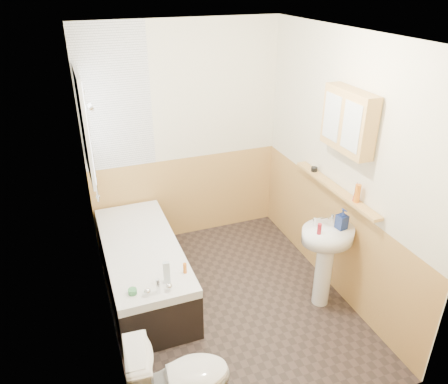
{
  "coord_description": "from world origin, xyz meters",
  "views": [
    {
      "loc": [
        -1.22,
        -3.09,
        2.91
      ],
      "look_at": [
        0.0,
        0.15,
        1.15
      ],
      "focal_mm": 35.0,
      "sensor_mm": 36.0,
      "label": 1
    }
  ],
  "objects_px": {
    "bathtub": "(143,266)",
    "pine_shelf": "(335,188)",
    "medicine_cabinet": "(348,121)",
    "sink": "(326,251)",
    "toilet": "(180,380)"
  },
  "relations": [
    {
      "from": "bathtub",
      "to": "pine_shelf",
      "type": "bearing_deg",
      "value": -16.89
    },
    {
      "from": "bathtub",
      "to": "medicine_cabinet",
      "type": "relative_size",
      "value": 2.91
    },
    {
      "from": "sink",
      "to": "pine_shelf",
      "type": "bearing_deg",
      "value": 38.24
    },
    {
      "from": "sink",
      "to": "bathtub",
      "type": "bearing_deg",
      "value": 139.49
    },
    {
      "from": "pine_shelf",
      "to": "medicine_cabinet",
      "type": "bearing_deg",
      "value": -105.03
    },
    {
      "from": "bathtub",
      "to": "sink",
      "type": "xyz_separation_m",
      "value": [
        1.57,
        -0.79,
        0.32
      ]
    },
    {
      "from": "toilet",
      "to": "medicine_cabinet",
      "type": "bearing_deg",
      "value": -59.26
    },
    {
      "from": "sink",
      "to": "toilet",
      "type": "bearing_deg",
      "value": -169.9
    },
    {
      "from": "toilet",
      "to": "sink",
      "type": "height_order",
      "value": "sink"
    },
    {
      "from": "sink",
      "to": "pine_shelf",
      "type": "xyz_separation_m",
      "value": [
        0.2,
        0.26,
        0.49
      ]
    },
    {
      "from": "medicine_cabinet",
      "to": "sink",
      "type": "bearing_deg",
      "value": -138.59
    },
    {
      "from": "sink",
      "to": "pine_shelf",
      "type": "distance_m",
      "value": 0.59
    },
    {
      "from": "bathtub",
      "to": "toilet",
      "type": "height_order",
      "value": "toilet"
    },
    {
      "from": "sink",
      "to": "pine_shelf",
      "type": "relative_size",
      "value": 0.75
    },
    {
      "from": "bathtub",
      "to": "toilet",
      "type": "bearing_deg",
      "value": -91.15
    }
  ]
}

